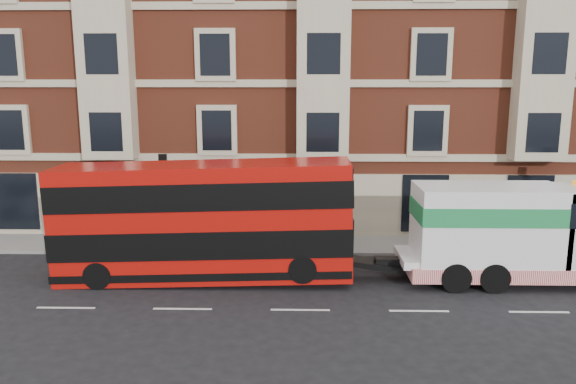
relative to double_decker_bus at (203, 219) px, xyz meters
name	(u,v)px	position (x,y,z in m)	size (l,w,h in m)	color
ground	(300,310)	(3.72, -2.95, -2.41)	(120.00, 120.00, 0.00)	black
sidewalk	(300,245)	(3.72, 4.55, -2.33)	(90.00, 3.00, 0.15)	slate
victorian_terrace	(310,37)	(4.22, 12.05, 7.66)	(45.00, 12.00, 20.40)	brown
lamp_post_west	(164,195)	(-2.28, 3.25, 0.27)	(0.35, 0.15, 4.35)	black
double_decker_bus	(203,219)	(0.00, 0.00, 0.00)	(11.24, 2.58, 4.55)	#B30F09
tow_truck	(520,232)	(12.06, 0.00, -0.42)	(9.00, 2.66, 3.75)	white
pedestrian	(131,233)	(-3.83, 3.20, -1.46)	(0.58, 0.38, 1.60)	black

